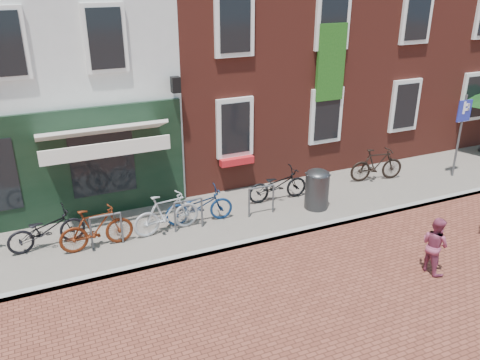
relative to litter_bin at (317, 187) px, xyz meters
name	(u,v)px	position (x,y,z in m)	size (l,w,h in m)	color
ground	(264,243)	(-2.06, -0.99, -0.71)	(80.00, 80.00, 0.00)	brown
sidewalk	(273,208)	(-1.06, 0.51, -0.66)	(24.00, 3.00, 0.10)	slate
building_stucco	(4,29)	(-7.06, 6.01, 3.79)	(8.00, 8.00, 9.00)	silver
building_brick_mid	(228,4)	(-0.06, 6.01, 4.29)	(6.00, 8.00, 10.00)	maroon
litter_bin	(317,187)	(0.00, 0.00, 0.00)	(0.64, 0.64, 1.18)	#333335
parking_sign	(462,124)	(5.13, 0.20, 1.09)	(0.50, 0.07, 2.58)	#4C4C4F
boy	(435,245)	(0.77, -3.53, -0.06)	(0.63, 0.49, 1.30)	#933B57
bicycle_0	(46,229)	(-6.85, 0.73, -0.15)	(0.61, 1.75, 0.92)	black
bicycle_1	(96,228)	(-5.78, 0.22, -0.10)	(0.48, 1.70, 1.02)	#501C0A
bicycle_2	(199,206)	(-3.19, 0.48, -0.15)	(0.61, 1.75, 0.92)	#0D254B
bicycle_3	(166,213)	(-4.09, 0.31, -0.10)	(0.48, 1.70, 1.02)	#A5A5A7
bicycle_4	(278,185)	(-0.74, 0.85, -0.15)	(0.61, 1.75, 0.92)	black
bicycle_5	(377,165)	(2.67, 0.89, -0.10)	(0.48, 1.70, 1.02)	black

